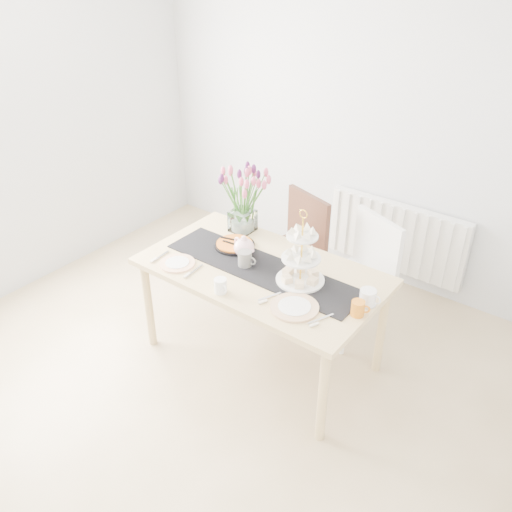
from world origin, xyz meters
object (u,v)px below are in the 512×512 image
Objects in this scene: tulip_vase at (242,190)px; plate_left at (177,263)px; chair_white at (362,269)px; cake_stand at (301,264)px; dining_table at (262,278)px; chair_brown at (295,243)px; cream_jug at (368,297)px; mug_grey at (245,259)px; tart_tin at (234,245)px; mug_white at (220,286)px; mug_orange at (358,308)px; teapot at (244,247)px; plate_right at (294,307)px; radiator at (396,237)px.

plate_left is (-0.05, -0.63, -0.32)m from tulip_vase.
chair_white is 0.76m from cake_stand.
chair_brown reaches higher than dining_table.
mug_grey is (-0.84, -0.11, 0.00)m from cream_jug.
mug_white reaches higher than tart_tin.
mug_grey is at bearing -101.32° from chair_white.
mug_orange is at bearing 39.69° from mug_white.
chair_white is 4.17× the size of teapot.
mug_white reaches higher than plate_right.
cream_jug is (0.93, 0.01, -0.02)m from teapot.
mug_white reaches higher than radiator.
tulip_vase is (-0.43, 0.34, 0.40)m from dining_table.
chair_white is at bearing 90.35° from mug_orange.
mug_orange is 0.37m from plate_right.
mug_orange reaches higher than radiator.
chair_white is at bearing 16.15° from chair_brown.
cake_stand is 4.82× the size of mug_orange.
cake_stand is (0.28, 0.03, 0.21)m from dining_table.
radiator is at bearing 118.50° from chair_white.
mug_grey is at bearing -106.00° from radiator.
teapot is at bearing -23.75° from tart_tin.
mug_orange is 0.40× the size of plate_left.
mug_white is (0.28, -0.48, 0.03)m from tart_tin.
dining_table is 14.54× the size of mug_grey.
tulip_vase reaches higher than tart_tin.
plate_left is at bearing -175.83° from plate_right.
plate_right is at bearing -63.26° from cake_stand.
mug_grey is 0.56m from plate_right.
teapot reaches higher than cream_jug.
dining_table is 0.81m from chair_white.
plate_right is at bearing -137.13° from cream_jug.
tart_tin reaches higher than dining_table.
teapot is at bearing 154.82° from plate_right.
mug_orange is (0.94, -0.78, 0.25)m from chair_brown.
cake_stand reaches higher than mug_grey.
plate_right is at bearing -29.06° from dining_table.
tart_tin is 2.59× the size of mug_grey.
mug_white is 0.84m from mug_orange.
chair_brown is 0.80m from mug_grey.
chair_white is 2.06× the size of cake_stand.
tart_tin is at bearing -115.54° from radiator.
tulip_vase is 1.30× the size of cake_stand.
chair_brown is 4.16× the size of teapot.
mug_orange is at bearing 12.57° from teapot.
cream_jug is at bearing -16.73° from chair_brown.
mug_grey is at bearing 119.90° from mug_white.
tulip_vase is 0.40m from tart_tin.
tulip_vase is 2.64× the size of teapot.
radiator is 5.34× the size of teapot.
cream_jug reaches higher than tart_tin.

